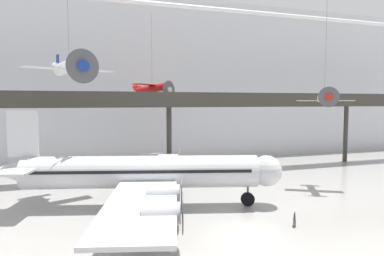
% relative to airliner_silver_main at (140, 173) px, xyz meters
% --- Properties ---
extents(ground_plane, '(260.00, 260.00, 0.00)m').
position_rel_airliner_silver_main_xyz_m(ground_plane, '(6.43, -9.21, -3.32)').
color(ground_plane, '#9E9B96').
extents(hangar_back_wall, '(140.00, 3.00, 26.97)m').
position_rel_airliner_silver_main_xyz_m(hangar_back_wall, '(6.43, 24.88, 10.17)').
color(hangar_back_wall, silver).
rests_on(hangar_back_wall, ground).
extents(mezzanine_walkway, '(110.00, 3.20, 11.22)m').
position_rel_airliner_silver_main_xyz_m(mezzanine_walkway, '(6.43, 13.16, 6.19)').
color(mezzanine_walkway, '#38332D').
rests_on(mezzanine_walkway, ground).
extents(ceiling_truss_beam, '(120.00, 0.60, 0.60)m').
position_rel_airliner_silver_main_xyz_m(ceiling_truss_beam, '(6.43, 13.18, 19.34)').
color(ceiling_truss_beam, silver).
extents(airliner_silver_main, '(26.68, 30.94, 9.15)m').
position_rel_airliner_silver_main_xyz_m(airliner_silver_main, '(0.00, 0.00, 0.00)').
color(airliner_silver_main, silver).
rests_on(airliner_silver_main, ground).
extents(suspended_plane_white_twin, '(8.89, 7.68, 10.55)m').
position_rel_airliner_silver_main_xyz_m(suspended_plane_white_twin, '(-6.15, 5.24, 10.18)').
color(suspended_plane_white_twin, silver).
extents(suspended_plane_red_highwing, '(6.70, 6.50, 12.05)m').
position_rel_airliner_silver_main_xyz_m(suspended_plane_red_highwing, '(4.47, 15.96, 8.52)').
color(suspended_plane_red_highwing, red).
extents(suspended_plane_silver_racer, '(5.95, 5.30, 12.68)m').
position_rel_airliner_silver_main_xyz_m(suspended_plane_silver_racer, '(21.40, 1.01, 7.00)').
color(suspended_plane_silver_racer, silver).
extents(info_sign_pedestal, '(0.38, 0.72, 1.24)m').
position_rel_airliner_silver_main_xyz_m(info_sign_pedestal, '(10.80, -8.80, -2.86)').
color(info_sign_pedestal, '#4C4C51').
rests_on(info_sign_pedestal, ground).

